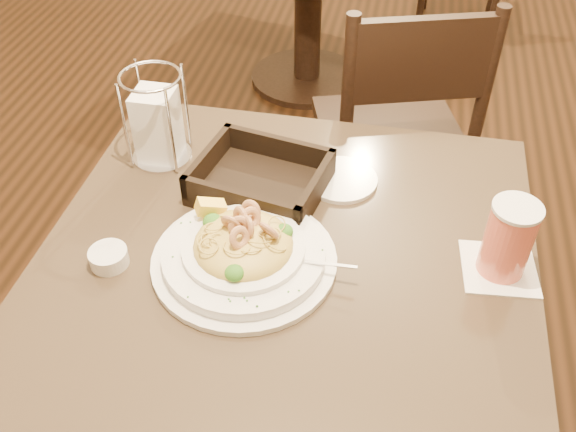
% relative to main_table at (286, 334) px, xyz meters
% --- Properties ---
extents(main_table, '(0.90, 0.90, 0.74)m').
position_rel_main_table_xyz_m(main_table, '(0.00, 0.00, 0.00)').
color(main_table, black).
rests_on(main_table, ground).
extents(dining_chair_near, '(0.53, 0.53, 0.93)m').
position_rel_main_table_xyz_m(dining_chair_near, '(0.17, 0.79, -0.01)').
color(dining_chair_near, black).
rests_on(dining_chair_near, ground).
extents(pasta_bowl, '(0.37, 0.33, 0.11)m').
position_rel_main_table_xyz_m(pasta_bowl, '(-0.07, -0.03, 0.26)').
color(pasta_bowl, white).
rests_on(pasta_bowl, main_table).
extents(drink_glass, '(0.14, 0.14, 0.15)m').
position_rel_main_table_xyz_m(drink_glass, '(0.38, 0.04, 0.31)').
color(drink_glass, white).
rests_on(drink_glass, main_table).
extents(bread_basket, '(0.28, 0.25, 0.07)m').
position_rel_main_table_xyz_m(bread_basket, '(-0.09, 0.17, 0.26)').
color(bread_basket, black).
rests_on(bread_basket, main_table).
extents(napkin_caddy, '(0.13, 0.13, 0.20)m').
position_rel_main_table_xyz_m(napkin_caddy, '(-0.32, 0.24, 0.32)').
color(napkin_caddy, silver).
rests_on(napkin_caddy, main_table).
extents(side_plate, '(0.20, 0.20, 0.01)m').
position_rel_main_table_xyz_m(side_plate, '(0.07, 0.23, 0.24)').
color(side_plate, white).
rests_on(side_plate, main_table).
extents(butter_ramekin, '(0.07, 0.07, 0.03)m').
position_rel_main_table_xyz_m(butter_ramekin, '(-0.31, -0.08, 0.25)').
color(butter_ramekin, white).
rests_on(butter_ramekin, main_table).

